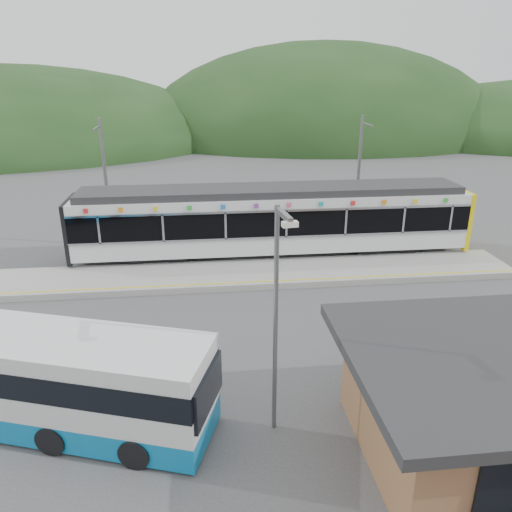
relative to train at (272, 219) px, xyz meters
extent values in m
plane|color=#4C4C4F|center=(-1.71, -6.00, -2.06)|extent=(120.00, 120.00, 0.00)
ellipsoid|color=#1E3D19|center=(-29.71, 46.00, -2.06)|extent=(60.00, 45.00, 20.00)
ellipsoid|color=#1E3D19|center=(14.29, 48.00, -2.06)|extent=(52.00, 39.00, 26.00)
cube|color=#9E9E99|center=(-1.71, -2.70, -1.91)|extent=(26.00, 3.20, 0.30)
cube|color=yellow|center=(-1.71, -4.00, -1.76)|extent=(26.00, 0.10, 0.01)
cube|color=black|center=(-6.02, 0.00, -1.76)|extent=(3.20, 2.20, 0.56)
cube|color=black|center=(5.98, 0.00, -1.76)|extent=(3.20, 2.20, 0.56)
cube|color=silver|center=(-0.02, 0.00, -1.02)|extent=(20.00, 2.90, 0.92)
cube|color=black|center=(-0.02, 0.00, 0.16)|extent=(20.00, 2.96, 1.45)
cube|color=silver|center=(-0.02, -1.50, -0.51)|extent=(20.00, 0.05, 0.10)
cube|color=silver|center=(-0.02, -1.50, 0.84)|extent=(20.00, 0.05, 0.10)
cube|color=silver|center=(-0.02, 0.00, 1.11)|extent=(20.00, 2.90, 0.45)
cube|color=#2D2D30|center=(-0.02, 0.00, 1.52)|extent=(19.40, 2.50, 0.36)
cube|color=yellow|center=(10.10, 0.00, -0.16)|extent=(0.24, 2.92, 3.00)
cube|color=black|center=(-10.12, 0.00, -0.16)|extent=(0.20, 2.92, 3.00)
cube|color=silver|center=(-8.52, -1.50, 0.16)|extent=(0.10, 0.05, 1.35)
cube|color=silver|center=(-5.52, -1.50, 0.16)|extent=(0.10, 0.05, 1.35)
cube|color=silver|center=(-2.52, -1.50, 0.16)|extent=(0.10, 0.05, 1.35)
cube|color=silver|center=(0.48, -1.50, 0.16)|extent=(0.10, 0.05, 1.35)
cube|color=silver|center=(3.48, -1.50, 0.16)|extent=(0.10, 0.05, 1.35)
cube|color=silver|center=(6.48, -1.50, 0.16)|extent=(0.10, 0.05, 1.35)
cube|color=silver|center=(8.98, -1.50, 0.16)|extent=(0.10, 0.05, 1.35)
cube|color=red|center=(-9.02, -1.49, 1.12)|extent=(0.22, 0.04, 0.22)
cube|color=orange|center=(-7.42, -1.49, 1.12)|extent=(0.22, 0.04, 0.22)
cube|color=yellow|center=(-5.82, -1.49, 1.12)|extent=(0.22, 0.04, 0.22)
cube|color=green|center=(-4.22, -1.49, 1.12)|extent=(0.22, 0.04, 0.22)
cube|color=blue|center=(-2.62, -1.49, 1.12)|extent=(0.22, 0.04, 0.22)
cube|color=purple|center=(-1.02, -1.49, 1.12)|extent=(0.22, 0.04, 0.22)
cube|color=#E54C8C|center=(0.58, -1.49, 1.12)|extent=(0.22, 0.04, 0.22)
cube|color=#19A5A5|center=(2.18, -1.49, 1.12)|extent=(0.22, 0.04, 0.22)
cube|color=red|center=(3.78, -1.49, 1.12)|extent=(0.22, 0.04, 0.22)
cube|color=orange|center=(5.38, -1.49, 1.12)|extent=(0.22, 0.04, 0.22)
cube|color=yellow|center=(6.98, -1.49, 1.12)|extent=(0.22, 0.04, 0.22)
cube|color=green|center=(8.58, -1.49, 1.12)|extent=(0.22, 0.04, 0.22)
cylinder|color=slate|center=(-8.71, 2.60, 1.44)|extent=(0.18, 0.18, 7.00)
cube|color=slate|center=(-8.71, 1.80, 4.54)|extent=(0.08, 1.80, 0.08)
cylinder|color=slate|center=(5.29, 2.60, 1.44)|extent=(0.18, 0.18, 7.00)
cube|color=slate|center=(5.29, 1.80, 4.54)|extent=(0.08, 1.80, 0.08)
cube|color=black|center=(2.29, -17.55, -0.96)|extent=(1.40, 0.08, 2.20)
cube|color=#0C7ABF|center=(-8.55, -12.34, -1.60)|extent=(10.42, 5.44, 0.74)
cube|color=silver|center=(-8.55, -12.34, -0.86)|extent=(10.42, 5.44, 0.74)
cube|color=black|center=(-8.55, -12.34, -0.12)|extent=(10.43, 5.48, 0.74)
cube|color=silver|center=(-8.55, -12.34, 0.49)|extent=(10.42, 5.44, 0.46)
cylinder|color=black|center=(-7.40, -12.72, -1.65)|extent=(1.57, 2.58, 0.84)
cylinder|color=black|center=(-5.20, -13.46, -1.65)|extent=(1.57, 2.58, 0.84)
cylinder|color=slate|center=(-1.87, -13.40, 1.14)|extent=(0.12, 0.12, 6.42)
cube|color=slate|center=(-1.87, -13.88, 4.25)|extent=(0.27, 1.08, 0.12)
cube|color=silver|center=(-1.87, -14.36, 4.16)|extent=(0.37, 0.23, 0.12)
camera|label=1|loc=(-3.65, -24.66, 7.38)|focal=35.00mm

